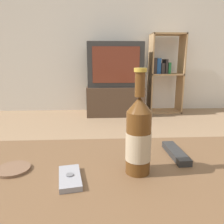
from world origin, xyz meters
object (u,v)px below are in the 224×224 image
at_px(bookshelf, 164,72).
at_px(cell_phone, 70,178).
at_px(beer_bottle, 138,137).
at_px(television, 115,65).
at_px(remote_control, 176,153).
at_px(tv_stand, 115,100).

relative_size(bookshelf, cell_phone, 9.33).
bearing_deg(cell_phone, beer_bottle, 0.18).
relative_size(television, bookshelf, 0.66).
bearing_deg(television, remote_control, -89.48).
distance_m(tv_stand, cell_phone, 2.68).
height_order(beer_bottle, remote_control, beer_bottle).
height_order(tv_stand, cell_phone, cell_phone).
relative_size(cell_phone, remote_control, 0.77).
bearing_deg(beer_bottle, television, 87.41).
bearing_deg(television, tv_stand, 90.00).
bearing_deg(bookshelf, remote_control, -105.35).
bearing_deg(remote_control, cell_phone, -160.21).
bearing_deg(cell_phone, bookshelf, 59.11).
distance_m(bookshelf, cell_phone, 2.94).
distance_m(beer_bottle, cell_phone, 0.21).
xyz_separation_m(tv_stand, bookshelf, (0.74, 0.10, 0.40)).
xyz_separation_m(beer_bottle, remote_control, (0.14, 0.10, -0.09)).
height_order(television, bookshelf, bookshelf).
xyz_separation_m(television, beer_bottle, (-0.12, -2.61, -0.13)).
distance_m(beer_bottle, remote_control, 0.20).
relative_size(bookshelf, remote_control, 7.19).
xyz_separation_m(television, cell_phone, (-0.30, -2.65, -0.23)).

